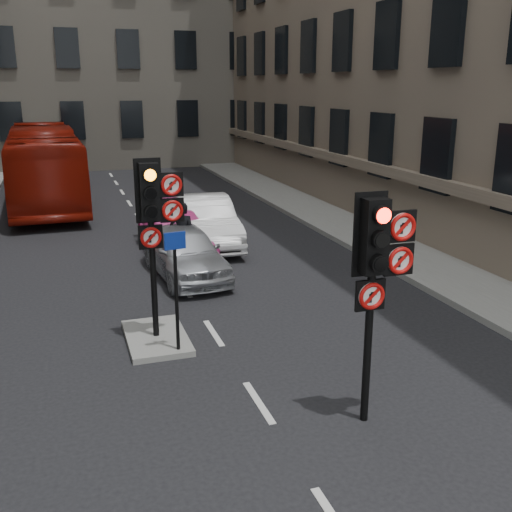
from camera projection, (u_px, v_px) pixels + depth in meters
ground at (306, 475)px, 8.02m from camera, size 120.00×120.00×0.00m
pavement_right at (363, 230)px, 21.11m from camera, size 3.00×50.00×0.16m
centre_island at (156, 338)px, 12.20m from camera, size 1.20×2.00×0.12m
building_far at (89, 7)px, 39.95m from camera, size 30.00×14.00×20.00m
signal_near at (378, 261)px, 8.65m from camera, size 0.91×0.40×3.58m
signal_far at (155, 211)px, 11.49m from camera, size 0.91×0.40×3.58m
car_silver at (185, 252)px, 16.10m from camera, size 1.97×4.23×1.40m
car_white at (205, 221)px, 19.28m from camera, size 1.91×4.84×1.57m
car_pink at (175, 231)px, 18.50m from camera, size 1.92×4.68×1.36m
bus_red at (44, 165)px, 25.87m from camera, size 3.18×12.01×3.32m
motorcycle at (179, 247)px, 17.08m from camera, size 0.74×1.95×1.14m
motorcyclist at (183, 236)px, 16.68m from camera, size 0.83×0.69×1.94m
info_sign at (176, 275)px, 11.11m from camera, size 0.40×0.14×2.34m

